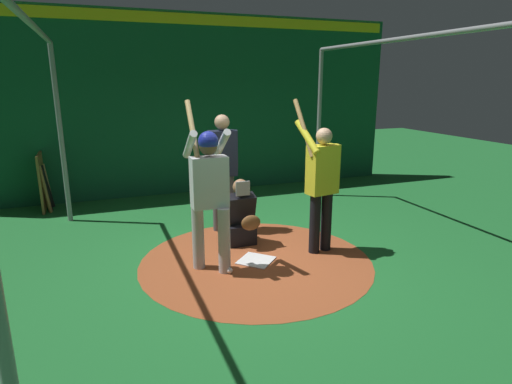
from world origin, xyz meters
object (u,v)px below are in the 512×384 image
(catcher, at_px, (241,219))
(visitor, at_px, (322,181))
(home_plate, at_px, (256,260))
(bat_rack, at_px, (45,182))
(batter, at_px, (209,188))
(umpire, at_px, (223,166))
(baseball_0, at_px, (230,271))

(catcher, bearing_deg, visitor, 55.14)
(home_plate, bearing_deg, catcher, 178.36)
(bat_rack, bearing_deg, batter, 30.13)
(home_plate, bearing_deg, visitor, 91.41)
(home_plate, height_order, bat_rack, bat_rack)
(umpire, relative_size, baseball_0, 24.70)
(batter, xyz_separation_m, visitor, (-0.06, 1.58, -0.06))
(visitor, distance_m, bat_rack, 5.32)
(visitor, height_order, baseball_0, visitor)
(umpire, bearing_deg, bat_rack, -130.84)
(batter, bearing_deg, catcher, 137.97)
(bat_rack, bearing_deg, baseball_0, 30.76)
(baseball_0, bearing_deg, home_plate, 118.64)
(visitor, bearing_deg, umpire, -153.23)
(catcher, relative_size, umpire, 0.53)
(bat_rack, bearing_deg, catcher, 42.69)
(catcher, relative_size, baseball_0, 13.15)
(visitor, relative_size, bat_rack, 1.97)
(batter, relative_size, visitor, 1.00)
(visitor, bearing_deg, home_plate, -98.72)
(catcher, bearing_deg, home_plate, -1.64)
(umpire, relative_size, visitor, 0.88)
(home_plate, bearing_deg, bat_rack, -143.10)
(visitor, height_order, bat_rack, visitor)
(home_plate, distance_m, baseball_0, 0.50)
(bat_rack, bearing_deg, visitor, 45.35)
(umpire, bearing_deg, baseball_0, -14.13)
(batter, distance_m, visitor, 1.58)
(batter, height_order, bat_rack, batter)
(home_plate, relative_size, batter, 0.20)
(visitor, distance_m, baseball_0, 1.71)
(umpire, height_order, bat_rack, umpire)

